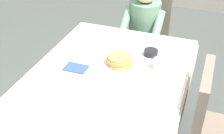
# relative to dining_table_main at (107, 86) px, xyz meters

# --- Properties ---
(dining_table_main) EXTENTS (1.12, 1.52, 0.74)m
(dining_table_main) POSITION_rel_dining_table_main_xyz_m (0.00, 0.00, 0.00)
(dining_table_main) COLOR silver
(dining_table_main) RESTS_ON ground
(chair_diner) EXTENTS (0.44, 0.45, 0.93)m
(chair_diner) POSITION_rel_dining_table_main_xyz_m (0.00, 1.17, -0.12)
(chair_diner) COLOR #7A6B5B
(chair_diner) RESTS_ON ground
(diner_person) EXTENTS (0.40, 0.43, 1.12)m
(diner_person) POSITION_rel_dining_table_main_xyz_m (0.00, 1.01, 0.02)
(diner_person) COLOR gray
(diner_person) RESTS_ON ground
(chair_right_side) EXTENTS (0.45, 0.44, 0.93)m
(chair_right_side) POSITION_rel_dining_table_main_xyz_m (0.77, 0.00, -0.12)
(chair_right_side) COLOR #7A6B5B
(chair_right_side) RESTS_ON ground
(plate_breakfast) EXTENTS (0.28, 0.28, 0.02)m
(plate_breakfast) POSITION_rel_dining_table_main_xyz_m (0.05, 0.15, 0.10)
(plate_breakfast) COLOR white
(plate_breakfast) RESTS_ON dining_table_main
(breakfast_stack) EXTENTS (0.20, 0.19, 0.08)m
(breakfast_stack) POSITION_rel_dining_table_main_xyz_m (0.04, 0.15, 0.14)
(breakfast_stack) COLOR tan
(breakfast_stack) RESTS_ON plate_breakfast
(cup_coffee) EXTENTS (0.11, 0.08, 0.08)m
(cup_coffee) POSITION_rel_dining_table_main_xyz_m (0.33, 0.22, 0.13)
(cup_coffee) COLOR white
(cup_coffee) RESTS_ON dining_table_main
(bowl_butter) EXTENTS (0.11, 0.11, 0.04)m
(bowl_butter) POSITION_rel_dining_table_main_xyz_m (0.23, 0.38, 0.11)
(bowl_butter) COLOR black
(bowl_butter) RESTS_ON dining_table_main
(syrup_pitcher) EXTENTS (0.08, 0.08, 0.07)m
(syrup_pitcher) POSITION_rel_dining_table_main_xyz_m (-0.21, 0.28, 0.13)
(syrup_pitcher) COLOR silver
(syrup_pitcher) RESTS_ON dining_table_main
(fork_left_of_plate) EXTENTS (0.03, 0.18, 0.00)m
(fork_left_of_plate) POSITION_rel_dining_table_main_xyz_m (-0.14, 0.13, 0.09)
(fork_left_of_plate) COLOR silver
(fork_left_of_plate) RESTS_ON dining_table_main
(knife_right_of_plate) EXTENTS (0.04, 0.20, 0.00)m
(knife_right_of_plate) POSITION_rel_dining_table_main_xyz_m (0.24, 0.13, 0.09)
(knife_right_of_plate) COLOR silver
(knife_right_of_plate) RESTS_ON dining_table_main
(spoon_near_edge) EXTENTS (0.15, 0.05, 0.00)m
(spoon_near_edge) POSITION_rel_dining_table_main_xyz_m (0.04, -0.16, 0.09)
(spoon_near_edge) COLOR silver
(spoon_near_edge) RESTS_ON dining_table_main
(napkin_folded) EXTENTS (0.17, 0.12, 0.01)m
(napkin_folded) POSITION_rel_dining_table_main_xyz_m (-0.25, 0.01, 0.09)
(napkin_folded) COLOR #334C7F
(napkin_folded) RESTS_ON dining_table_main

